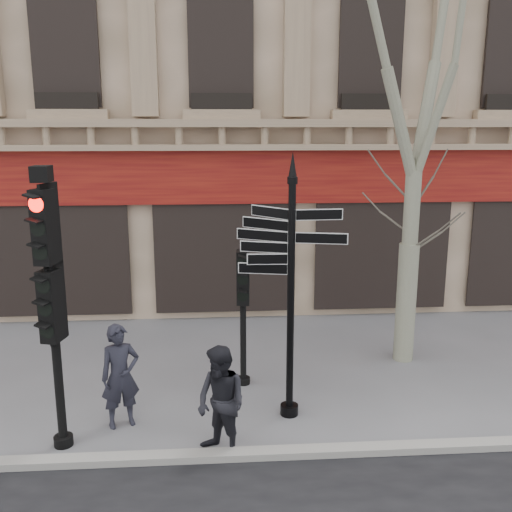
# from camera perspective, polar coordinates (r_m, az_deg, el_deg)

# --- Properties ---
(ground) EXTENTS (80.00, 80.00, 0.00)m
(ground) POSITION_cam_1_polar(r_m,az_deg,el_deg) (10.12, -2.70, -15.34)
(ground) COLOR slate
(ground) RESTS_ON ground
(kerb) EXTENTS (80.00, 0.25, 0.12)m
(kerb) POSITION_cam_1_polar(r_m,az_deg,el_deg) (8.88, -2.46, -19.26)
(kerb) COLOR gray
(kerb) RESTS_ON ground
(building) EXTENTS (28.00, 15.52, 18.00)m
(building) POSITION_cam_1_polar(r_m,az_deg,el_deg) (21.82, -3.88, 23.94)
(building) COLOR gray
(building) RESTS_ON ground
(fingerpost) EXTENTS (2.40, 2.40, 4.41)m
(fingerpost) POSITION_cam_1_polar(r_m,az_deg,el_deg) (9.05, 3.58, 1.22)
(fingerpost) COLOR black
(fingerpost) RESTS_ON ground
(traffic_signal_main) EXTENTS (0.54, 0.44, 4.25)m
(traffic_signal_main) POSITION_cam_1_polar(r_m,az_deg,el_deg) (8.67, -19.91, -1.90)
(traffic_signal_main) COLOR black
(traffic_signal_main) RESTS_ON ground
(traffic_signal_secondary) EXTENTS (0.46, 0.34, 2.60)m
(traffic_signal_secondary) POSITION_cam_1_polar(r_m,az_deg,el_deg) (10.47, -1.31, -3.62)
(traffic_signal_secondary) COLOR black
(traffic_signal_secondary) RESTS_ON ground
(plane_tree) EXTENTS (3.60, 3.60, 9.56)m
(plane_tree) POSITION_cam_1_polar(r_m,az_deg,el_deg) (11.79, 16.40, 21.80)
(plane_tree) COLOR gray
(plane_tree) RESTS_ON ground
(pedestrian_a) EXTENTS (0.74, 0.62, 1.72)m
(pedestrian_a) POSITION_cam_1_polar(r_m,az_deg,el_deg) (9.61, -13.42, -11.59)
(pedestrian_a) COLOR #1F202A
(pedestrian_a) RESTS_ON ground
(pedestrian_b) EXTENTS (1.04, 1.04, 1.70)m
(pedestrian_b) POSITION_cam_1_polar(r_m,az_deg,el_deg) (8.58, -3.50, -14.45)
(pedestrian_b) COLOR black
(pedestrian_b) RESTS_ON ground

